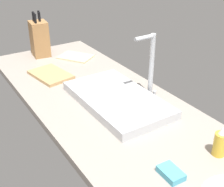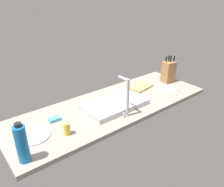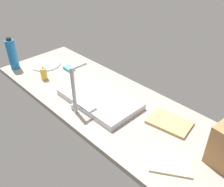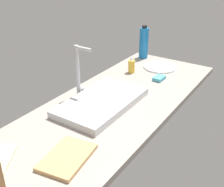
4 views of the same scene
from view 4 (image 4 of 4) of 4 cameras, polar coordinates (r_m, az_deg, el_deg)
countertop_slab at (r=161.83cm, az=-0.89°, el=-3.32°), size 186.62×64.63×3.50cm
sink_basin at (r=162.05cm, az=-2.04°, el=-1.73°), size 54.36×31.08×4.19cm
faucet at (r=166.53cm, az=-6.64°, el=4.93°), size 5.50×11.61×31.77cm
cutting_board at (r=125.23cm, az=-8.90°, el=-12.45°), size 26.96×20.29×1.80cm
soap_bottle at (r=205.60cm, az=3.92°, el=5.55°), size 4.78×4.78×12.01cm
water_bottle at (r=233.89cm, az=6.36°, el=10.02°), size 7.20×7.20×26.54cm
dinner_plate at (r=218.35cm, az=9.57°, el=5.25°), size 24.49×24.49×1.20cm
dish_sponge at (r=197.04cm, az=9.38°, el=3.03°), size 9.23×6.35×2.40cm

